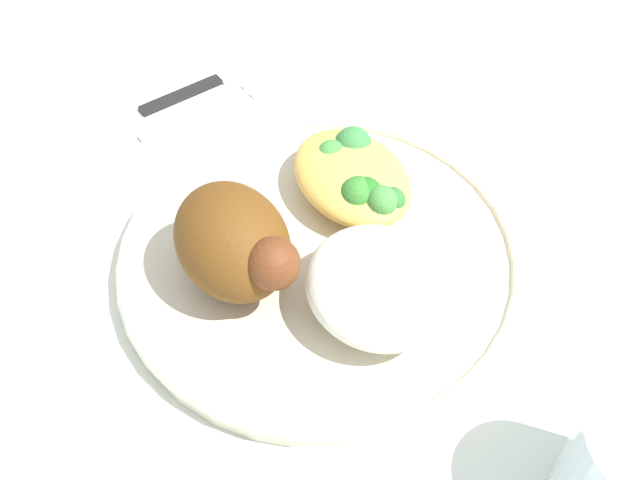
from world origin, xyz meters
The scene contains 8 objects.
ground_plane centered at (0.00, 0.00, 0.00)m, with size 2.00×2.00×0.00m, color silver.
plate centered at (0.00, 0.00, 0.01)m, with size 0.29×0.29×0.02m.
roasted_chicken centered at (-0.01, -0.06, 0.05)m, with size 0.11×0.07×0.07m.
rice_pile centered at (0.06, 0.01, 0.04)m, with size 0.10×0.09×0.04m, color white.
mac_cheese_with_broccoli centered at (-0.04, 0.05, 0.04)m, with size 0.11×0.08×0.04m.
fork centered at (-0.20, 0.01, 0.00)m, with size 0.03×0.14×0.01m.
knife centered at (-0.23, 0.02, 0.00)m, with size 0.04×0.19×0.01m.
water_glass centered at (0.24, 0.06, 0.04)m, with size 0.07×0.07×0.09m, color silver.
Camera 1 is at (0.30, -0.16, 0.43)m, focal length 41.93 mm.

